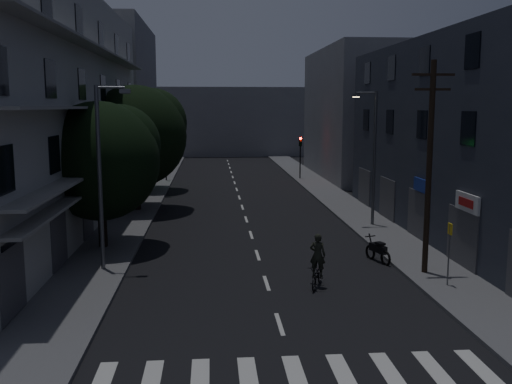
{
  "coord_description": "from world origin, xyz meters",
  "views": [
    {
      "loc": [
        -2.24,
        -16.17,
        7.25
      ],
      "look_at": [
        0.0,
        12.0,
        3.0
      ],
      "focal_mm": 40.0,
      "sensor_mm": 36.0,
      "label": 1
    }
  ],
  "objects": [
    {
      "name": "building_left",
      "position": [
        -11.98,
        18.0,
        6.99
      ],
      "size": [
        7.0,
        36.0,
        14.0
      ],
      "color": "#A8A8A3",
      "rests_on": "ground"
    },
    {
      "name": "utility_pole",
      "position": [
        6.94,
        7.08,
        4.87
      ],
      "size": [
        1.8,
        0.24,
        9.0
      ],
      "color": "black",
      "rests_on": "sidewalk_right"
    },
    {
      "name": "street_lamp_left_far",
      "position": [
        -7.33,
        30.37,
        4.6
      ],
      "size": [
        1.51,
        0.25,
        8.0
      ],
      "color": "slate",
      "rests_on": "sidewalk_left"
    },
    {
      "name": "tree_near",
      "position": [
        -7.73,
        12.89,
        4.77
      ],
      "size": [
        5.98,
        5.98,
        7.38
      ],
      "color": "black",
      "rests_on": "sidewalk_left"
    },
    {
      "name": "tree_far",
      "position": [
        -7.57,
        33.05,
        4.89
      ],
      "size": [
        6.11,
        6.11,
        7.56
      ],
      "color": "black",
      "rests_on": "sidewalk_left"
    },
    {
      "name": "street_lamp_left_near",
      "position": [
        -6.93,
        8.72,
        4.6
      ],
      "size": [
        1.51,
        0.25,
        8.0
      ],
      "color": "slate",
      "rests_on": "sidewalk_left"
    },
    {
      "name": "traffic_signal_far_left",
      "position": [
        -6.58,
        39.19,
        3.1
      ],
      "size": [
        0.28,
        0.37,
        4.1
      ],
      "color": "black",
      "rests_on": "sidewalk_left"
    },
    {
      "name": "traffic_signal_far_right",
      "position": [
        6.62,
        39.72,
        3.1
      ],
      "size": [
        0.28,
        0.37,
        4.1
      ],
      "color": "black",
      "rests_on": "sidewalk_right"
    },
    {
      "name": "building_far_end",
      "position": [
        0.0,
        70.0,
        5.0
      ],
      "size": [
        24.0,
        8.0,
        10.0
      ],
      "primitive_type": "cube",
      "color": "slate",
      "rests_on": "ground"
    },
    {
      "name": "crosswalk",
      "position": [
        -0.0,
        -2.0,
        0.0
      ],
      "size": [
        10.9,
        3.0,
        0.01
      ],
      "color": "beige",
      "rests_on": "ground"
    },
    {
      "name": "building_far_right",
      "position": [
        12.0,
        42.0,
        6.5
      ],
      "size": [
        6.0,
        20.0,
        13.0
      ],
      "primitive_type": "cube",
      "color": "slate",
      "rests_on": "ground"
    },
    {
      "name": "street_lamp_right",
      "position": [
        7.4,
        17.15,
        4.6
      ],
      "size": [
        1.51,
        0.25,
        8.0
      ],
      "color": "#515358",
      "rests_on": "sidewalk_right"
    },
    {
      "name": "building_right",
      "position": [
        11.99,
        14.0,
        5.5
      ],
      "size": [
        6.19,
        28.0,
        11.0
      ],
      "color": "#2B2F3A",
      "rests_on": "ground"
    },
    {
      "name": "lane_markings",
      "position": [
        0.0,
        31.25,
        0.01
      ],
      "size": [
        0.15,
        60.5,
        0.01
      ],
      "color": "beige",
      "rests_on": "ground"
    },
    {
      "name": "bus_stop_sign",
      "position": [
        7.18,
        5.22,
        1.89
      ],
      "size": [
        0.06,
        0.35,
        2.52
      ],
      "color": "#595B60",
      "rests_on": "sidewalk_right"
    },
    {
      "name": "building_far_left",
      "position": [
        -12.0,
        48.0,
        8.0
      ],
      "size": [
        6.0,
        20.0,
        16.0
      ],
      "primitive_type": "cube",
      "color": "slate",
      "rests_on": "ground"
    },
    {
      "name": "ground",
      "position": [
        0.0,
        25.0,
        0.0
      ],
      "size": [
        160.0,
        160.0,
        0.0
      ],
      "primitive_type": "plane",
      "color": "black",
      "rests_on": "ground"
    },
    {
      "name": "tree_mid",
      "position": [
        -7.29,
        23.55,
        5.5
      ],
      "size": [
        6.96,
        6.96,
        8.57
      ],
      "color": "black",
      "rests_on": "sidewalk_left"
    },
    {
      "name": "motorcycle",
      "position": [
        5.56,
        9.39,
        0.5
      ],
      "size": [
        0.85,
        1.9,
        1.26
      ],
      "rotation": [
        0.0,
        0.0,
        0.32
      ],
      "color": "black",
      "rests_on": "ground"
    },
    {
      "name": "sidewalk_right",
      "position": [
        7.5,
        25.0,
        0.07
      ],
      "size": [
        3.0,
        90.0,
        0.15
      ],
      "primitive_type": "cube",
      "color": "#565659",
      "rests_on": "ground"
    },
    {
      "name": "sidewalk_left",
      "position": [
        -7.5,
        25.0,
        0.07
      ],
      "size": [
        3.0,
        90.0,
        0.15
      ],
      "primitive_type": "cube",
      "color": "#565659",
      "rests_on": "ground"
    },
    {
      "name": "cyclist",
      "position": [
        2.0,
        5.84,
        0.75
      ],
      "size": [
        1.22,
        1.85,
        2.22
      ],
      "rotation": [
        0.0,
        0.0,
        -0.38
      ],
      "color": "black",
      "rests_on": "ground"
    }
  ]
}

